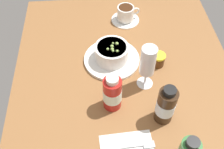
{
  "coord_description": "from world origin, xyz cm",
  "views": [
    {
      "loc": [
        58.52,
        -9.82,
        78.64
      ],
      "look_at": [
        -1.58,
        -5.16,
        5.12
      ],
      "focal_mm": 42.94,
      "sensor_mm": 36.0,
      "label": 1
    }
  ],
  "objects_px": {
    "wine_glass": "(148,63)",
    "sauce_bottle_red": "(112,93)",
    "sauce_bottle_brown": "(166,106)",
    "porridge_bowl": "(112,54)",
    "coffee_cup": "(126,14)",
    "jam_jar": "(158,60)"
  },
  "relations": [
    {
      "from": "coffee_cup",
      "to": "porridge_bowl",
      "type": "bearing_deg",
      "value": -18.49
    },
    {
      "from": "sauce_bottle_brown",
      "to": "wine_glass",
      "type": "bearing_deg",
      "value": -165.78
    },
    {
      "from": "wine_glass",
      "to": "jam_jar",
      "type": "relative_size",
      "value": 3.45
    },
    {
      "from": "porridge_bowl",
      "to": "sauce_bottle_brown",
      "type": "distance_m",
      "value": 0.31
    },
    {
      "from": "porridge_bowl",
      "to": "sauce_bottle_brown",
      "type": "bearing_deg",
      "value": 28.97
    },
    {
      "from": "wine_glass",
      "to": "jam_jar",
      "type": "bearing_deg",
      "value": 144.28
    },
    {
      "from": "jam_jar",
      "to": "sauce_bottle_brown",
      "type": "height_order",
      "value": "sauce_bottle_brown"
    },
    {
      "from": "porridge_bowl",
      "to": "wine_glass",
      "type": "relative_size",
      "value": 1.22
    },
    {
      "from": "wine_glass",
      "to": "sauce_bottle_red",
      "type": "height_order",
      "value": "wine_glass"
    },
    {
      "from": "porridge_bowl",
      "to": "sauce_bottle_brown",
      "type": "relative_size",
      "value": 1.39
    },
    {
      "from": "coffee_cup",
      "to": "sauce_bottle_brown",
      "type": "relative_size",
      "value": 0.81
    },
    {
      "from": "porridge_bowl",
      "to": "sauce_bottle_brown",
      "type": "height_order",
      "value": "sauce_bottle_brown"
    },
    {
      "from": "porridge_bowl",
      "to": "jam_jar",
      "type": "relative_size",
      "value": 4.21
    },
    {
      "from": "sauce_bottle_brown",
      "to": "sauce_bottle_red",
      "type": "relative_size",
      "value": 1.07
    },
    {
      "from": "coffee_cup",
      "to": "wine_glass",
      "type": "relative_size",
      "value": 0.71
    },
    {
      "from": "coffee_cup",
      "to": "jam_jar",
      "type": "relative_size",
      "value": 2.45
    },
    {
      "from": "porridge_bowl",
      "to": "sauce_bottle_red",
      "type": "xyz_separation_m",
      "value": [
        0.21,
        -0.01,
        0.03
      ]
    },
    {
      "from": "porridge_bowl",
      "to": "sauce_bottle_red",
      "type": "distance_m",
      "value": 0.21
    },
    {
      "from": "porridge_bowl",
      "to": "jam_jar",
      "type": "xyz_separation_m",
      "value": [
        0.03,
        0.18,
        -0.01
      ]
    },
    {
      "from": "coffee_cup",
      "to": "sauce_bottle_red",
      "type": "bearing_deg",
      "value": -11.93
    },
    {
      "from": "jam_jar",
      "to": "sauce_bottle_red",
      "type": "height_order",
      "value": "sauce_bottle_red"
    },
    {
      "from": "wine_glass",
      "to": "jam_jar",
      "type": "xyz_separation_m",
      "value": [
        -0.09,
        0.06,
        -0.09
      ]
    }
  ]
}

